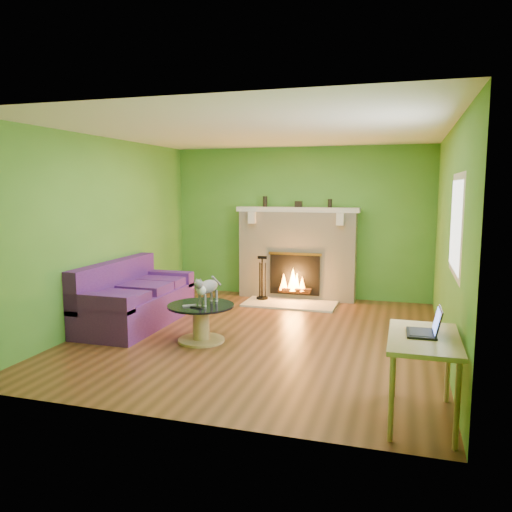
{
  "coord_description": "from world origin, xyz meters",
  "views": [
    {
      "loc": [
        1.77,
        -6.04,
        1.91
      ],
      "look_at": [
        -0.17,
        0.4,
        0.98
      ],
      "focal_mm": 35.0,
      "sensor_mm": 36.0,
      "label": 1
    }
  ],
  "objects_px": {
    "cat": "(208,290)",
    "desk": "(424,347)",
    "sofa": "(133,300)",
    "coffee_table": "(201,320)"
  },
  "relations": [
    {
      "from": "cat",
      "to": "desk",
      "type": "bearing_deg",
      "value": -23.41
    },
    {
      "from": "desk",
      "to": "cat",
      "type": "height_order",
      "value": "cat"
    },
    {
      "from": "sofa",
      "to": "cat",
      "type": "relative_size",
      "value": 3.39
    },
    {
      "from": "sofa",
      "to": "coffee_table",
      "type": "height_order",
      "value": "sofa"
    },
    {
      "from": "coffee_table",
      "to": "cat",
      "type": "height_order",
      "value": "cat"
    },
    {
      "from": "sofa",
      "to": "cat",
      "type": "distance_m",
      "value": 1.42
    },
    {
      "from": "coffee_table",
      "to": "cat",
      "type": "xyz_separation_m",
      "value": [
        0.08,
        0.05,
        0.38
      ]
    },
    {
      "from": "sofa",
      "to": "desk",
      "type": "distance_m",
      "value": 4.28
    },
    {
      "from": "desk",
      "to": "cat",
      "type": "distance_m",
      "value": 2.91
    },
    {
      "from": "sofa",
      "to": "cat",
      "type": "bearing_deg",
      "value": -18.27
    }
  ]
}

